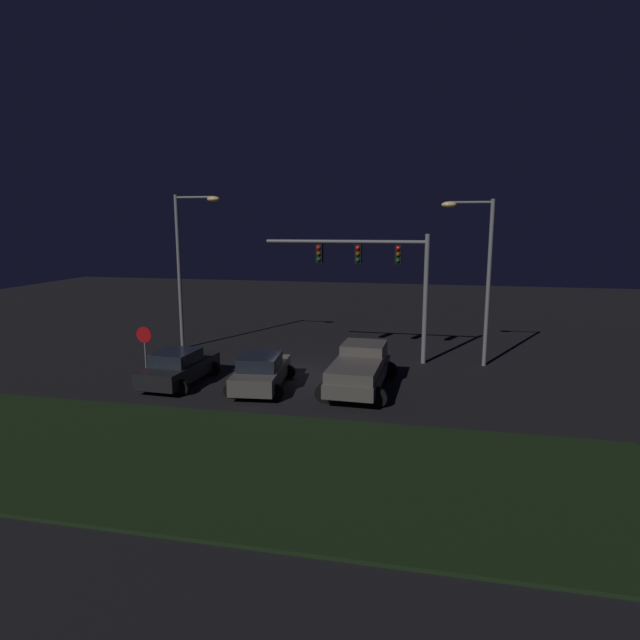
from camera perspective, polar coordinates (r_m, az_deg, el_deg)
name	(u,v)px	position (r m, az deg, el deg)	size (l,w,h in m)	color
ground_plane	(296,374)	(25.10, -2.57, -5.81)	(80.00, 80.00, 0.00)	black
grass_median	(215,460)	(16.50, -11.26, -14.63)	(25.32, 7.79, 0.10)	black
pickup_truck	(360,366)	(22.59, 4.34, -5.02)	(3.00, 5.47, 1.80)	#514C47
car_sedan	(261,372)	(22.84, -6.38, -5.56)	(2.77, 4.56, 1.51)	#514C47
car_sedan_far	(179,367)	(24.20, -14.99, -4.95)	(2.63, 4.49, 1.51)	black
traffic_signal_gantry	(377,266)	(26.76, 6.18, 5.82)	(8.32, 0.56, 6.50)	slate
street_lamp_left	(187,254)	(30.20, -14.19, 6.92)	(2.63, 0.44, 8.54)	slate
street_lamp_right	(479,263)	(26.85, 16.81, 5.93)	(2.48, 0.44, 8.14)	slate
stop_sign	(144,341)	(26.19, -18.43, -2.13)	(0.76, 0.08, 2.23)	slate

